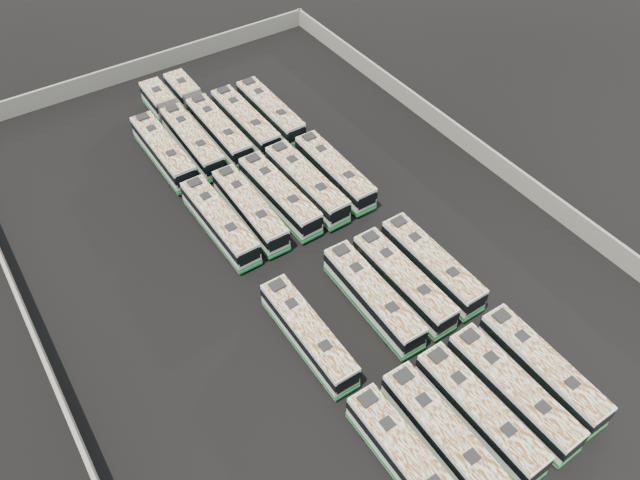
{
  "coord_description": "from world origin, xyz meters",
  "views": [
    {
      "loc": [
        -19.39,
        -31.06,
        40.97
      ],
      "look_at": [
        1.41,
        0.09,
        1.6
      ],
      "focal_mm": 35.0,
      "sensor_mm": 36.0,
      "label": 1
    }
  ],
  "objects_px": {
    "bus_midback_center": "(279,195)",
    "bus_back_right": "(245,121)",
    "bus_midfront_far_left": "(308,334)",
    "bus_midback_far_left": "(220,222)",
    "bus_front_far_right": "(542,369)",
    "bus_back_far_left": "(163,151)",
    "bus_back_far_right": "(270,112)",
    "bus_front_left": "(444,436)",
    "bus_midback_right": "(306,183)",
    "bus_front_center": "(479,412)",
    "bus_back_left": "(181,127)",
    "bus_midfront_far_right": "(431,264)",
    "bus_midback_left": "(250,209)",
    "bus_front_right": "(512,391)",
    "bus_midback_far_right": "(334,172)",
    "bus_back_center": "(207,117)",
    "bus_midfront_center": "(373,297)",
    "bus_midfront_right": "(403,281)",
    "bus_front_far_left": "(408,461)"
  },
  "relations": [
    {
      "from": "bus_midfront_far_left",
      "to": "bus_midback_center",
      "type": "distance_m",
      "value": 15.95
    },
    {
      "from": "bus_midback_far_right",
      "to": "bus_back_center",
      "type": "xyz_separation_m",
      "value": [
        -6.27,
        15.09,
        0.01
      ]
    },
    {
      "from": "bus_midback_left",
      "to": "bus_back_left",
      "type": "xyz_separation_m",
      "value": [
        0.1,
        15.04,
        0.02
      ]
    },
    {
      "from": "bus_midback_right",
      "to": "bus_back_right",
      "type": "height_order",
      "value": "bus_midback_right"
    },
    {
      "from": "bus_front_far_left",
      "to": "bus_midfront_far_left",
      "type": "distance_m",
      "value": 12.06
    },
    {
      "from": "bus_front_far_right",
      "to": "bus_midback_far_left",
      "type": "relative_size",
      "value": 0.98
    },
    {
      "from": "bus_front_left",
      "to": "bus_back_left",
      "type": "distance_m",
      "value": 41.66
    },
    {
      "from": "bus_front_far_right",
      "to": "bus_back_far_left",
      "type": "height_order",
      "value": "bus_back_far_left"
    },
    {
      "from": "bus_midfront_far_right",
      "to": "bus_midback_left",
      "type": "bearing_deg",
      "value": 122.93
    },
    {
      "from": "bus_midfront_far_right",
      "to": "bus_back_right",
      "type": "bearing_deg",
      "value": 96.63
    },
    {
      "from": "bus_midback_left",
      "to": "bus_back_center",
      "type": "height_order",
      "value": "bus_back_center"
    },
    {
      "from": "bus_midback_far_right",
      "to": "bus_front_center",
      "type": "bearing_deg",
      "value": -102.84
    },
    {
      "from": "bus_front_far_left",
      "to": "bus_back_far_right",
      "type": "distance_m",
      "value": 40.74
    },
    {
      "from": "bus_midfront_far_right",
      "to": "bus_midback_center",
      "type": "relative_size",
      "value": 0.98
    },
    {
      "from": "bus_front_left",
      "to": "bus_midfront_far_left",
      "type": "distance_m",
      "value": 12.46
    },
    {
      "from": "bus_midback_center",
      "to": "bus_back_right",
      "type": "distance_m",
      "value": 12.35
    },
    {
      "from": "bus_back_left",
      "to": "bus_back_right",
      "type": "relative_size",
      "value": 1.53
    },
    {
      "from": "bus_midfront_far_left",
      "to": "bus_midfront_center",
      "type": "distance_m",
      "value": 6.24
    },
    {
      "from": "bus_midfront_far_right",
      "to": "bus_back_left",
      "type": "xyz_separation_m",
      "value": [
        -9.31,
        29.44,
        0.01
      ]
    },
    {
      "from": "bus_midback_far_right",
      "to": "bus_back_center",
      "type": "height_order",
      "value": "bus_back_center"
    },
    {
      "from": "bus_back_far_right",
      "to": "bus_midback_left",
      "type": "bearing_deg",
      "value": -127.38
    },
    {
      "from": "bus_back_far_left",
      "to": "bus_back_center",
      "type": "bearing_deg",
      "value": 24.79
    },
    {
      "from": "bus_back_far_right",
      "to": "bus_front_far_left",
      "type": "bearing_deg",
      "value": -107.63
    },
    {
      "from": "bus_midback_far_right",
      "to": "bus_midfront_right",
      "type": "bearing_deg",
      "value": -102.0
    },
    {
      "from": "bus_back_center",
      "to": "bus_back_far_right",
      "type": "xyz_separation_m",
      "value": [
        6.19,
        -2.97,
        0.0
      ]
    },
    {
      "from": "bus_front_far_right",
      "to": "bus_midfront_far_left",
      "type": "relative_size",
      "value": 1.01
    },
    {
      "from": "bus_front_center",
      "to": "bus_midback_far_left",
      "type": "relative_size",
      "value": 0.99
    },
    {
      "from": "bus_front_center",
      "to": "bus_back_right",
      "type": "relative_size",
      "value": 0.98
    },
    {
      "from": "bus_midback_far_left",
      "to": "bus_back_right",
      "type": "distance_m",
      "value": 15.21
    },
    {
      "from": "bus_front_right",
      "to": "bus_back_far_left",
      "type": "bearing_deg",
      "value": 102.17
    },
    {
      "from": "bus_midfront_far_right",
      "to": "bus_back_far_left",
      "type": "relative_size",
      "value": 0.98
    },
    {
      "from": "bus_front_center",
      "to": "bus_back_far_left",
      "type": "relative_size",
      "value": 0.98
    },
    {
      "from": "bus_front_far_left",
      "to": "bus_midfront_far_left",
      "type": "relative_size",
      "value": 1.02
    },
    {
      "from": "bus_back_far_left",
      "to": "bus_back_far_right",
      "type": "relative_size",
      "value": 1.02
    },
    {
      "from": "bus_midback_left",
      "to": "bus_midback_right",
      "type": "relative_size",
      "value": 0.96
    },
    {
      "from": "bus_midfront_far_left",
      "to": "bus_midfront_far_right",
      "type": "distance_m",
      "value": 12.48
    },
    {
      "from": "bus_front_right",
      "to": "bus_front_far_right",
      "type": "bearing_deg",
      "value": 0.99
    },
    {
      "from": "bus_front_right",
      "to": "bus_midfront_center",
      "type": "xyz_separation_m",
      "value": [
        -3.11,
        12.27,
        0.0
      ]
    },
    {
      "from": "bus_midfront_far_left",
      "to": "bus_midfront_far_right",
      "type": "height_order",
      "value": "bus_midfront_far_right"
    },
    {
      "from": "bus_midfront_far_right",
      "to": "bus_midfront_center",
      "type": "bearing_deg",
      "value": -179.67
    },
    {
      "from": "bus_midfront_far_left",
      "to": "bus_midback_far_left",
      "type": "relative_size",
      "value": 0.97
    },
    {
      "from": "bus_back_far_left",
      "to": "bus_back_far_right",
      "type": "bearing_deg",
      "value": -0.22
    },
    {
      "from": "bus_midfront_center",
      "to": "bus_back_right",
      "type": "height_order",
      "value": "bus_back_right"
    },
    {
      "from": "bus_back_right",
      "to": "bus_front_center",
      "type": "bearing_deg",
      "value": -94.59
    },
    {
      "from": "bus_front_left",
      "to": "bus_midback_right",
      "type": "xyz_separation_m",
      "value": [
        6.24,
        26.7,
        0.03
      ]
    },
    {
      "from": "bus_midfront_center",
      "to": "bus_front_left",
      "type": "bearing_deg",
      "value": -103.43
    },
    {
      "from": "bus_midback_center",
      "to": "bus_back_center",
      "type": "distance_m",
      "value": 15.04
    },
    {
      "from": "bus_front_center",
      "to": "bus_back_left",
      "type": "relative_size",
      "value": 0.64
    },
    {
      "from": "bus_midback_center",
      "to": "bus_back_far_right",
      "type": "relative_size",
      "value": 1.01
    },
    {
      "from": "bus_midback_left",
      "to": "bus_back_right",
      "type": "distance_m",
      "value": 13.6
    }
  ]
}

